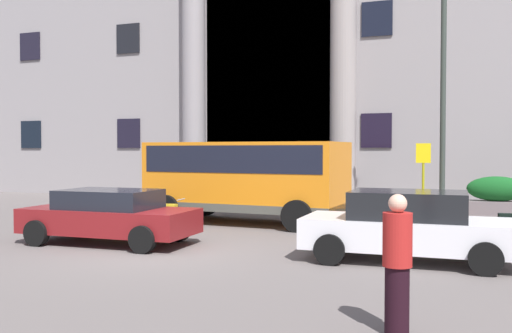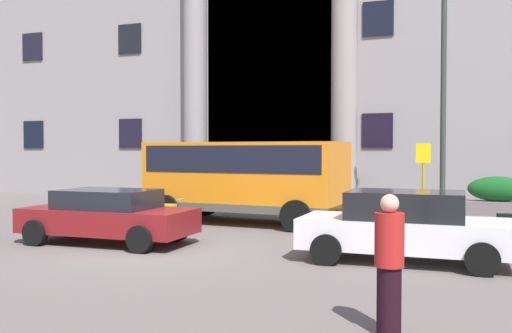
{
  "view_description": "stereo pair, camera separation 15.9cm",
  "coord_description": "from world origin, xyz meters",
  "px_view_note": "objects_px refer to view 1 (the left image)",
  "views": [
    {
      "loc": [
        6.48,
        -10.83,
        2.29
      ],
      "look_at": [
        -0.13,
        6.98,
        1.72
      ],
      "focal_mm": 39.56,
      "sensor_mm": 36.0,
      "label": 1
    },
    {
      "loc": [
        6.63,
        -10.77,
        2.29
      ],
      "look_at": [
        -0.13,
        6.98,
        1.72
      ],
      "focal_mm": 39.56,
      "sensor_mm": 36.0,
      "label": 2
    }
  ],
  "objects_px": {
    "orange_minibus": "(246,174)",
    "pedestrian_man_crossing": "(397,264)",
    "hedge_planter_far_east": "(497,196)",
    "lamppost_plaza_centre": "(443,64)",
    "hedge_planter_east": "(315,191)",
    "parked_estate_mid": "(109,216)",
    "hedge_planter_west": "(210,188)",
    "parked_sedan_second": "(408,226)",
    "motorcycle_near_kerb": "(160,214)",
    "bus_stop_sign": "(423,174)"
  },
  "relations": [
    {
      "from": "orange_minibus",
      "to": "parked_estate_mid",
      "type": "bearing_deg",
      "value": -106.3
    },
    {
      "from": "orange_minibus",
      "to": "lamppost_plaza_centre",
      "type": "distance_m",
      "value": 7.28
    },
    {
      "from": "hedge_planter_west",
      "to": "parked_sedan_second",
      "type": "bearing_deg",
      "value": -47.04
    },
    {
      "from": "parked_sedan_second",
      "to": "motorcycle_near_kerb",
      "type": "height_order",
      "value": "parked_sedan_second"
    },
    {
      "from": "bus_stop_sign",
      "to": "hedge_planter_far_east",
      "type": "xyz_separation_m",
      "value": [
        2.26,
        3.38,
        -0.89
      ]
    },
    {
      "from": "hedge_planter_far_east",
      "to": "hedge_planter_east",
      "type": "height_order",
      "value": "hedge_planter_east"
    },
    {
      "from": "hedge_planter_west",
      "to": "parked_sedan_second",
      "type": "height_order",
      "value": "parked_sedan_second"
    },
    {
      "from": "parked_estate_mid",
      "to": "motorcycle_near_kerb",
      "type": "height_order",
      "value": "parked_estate_mid"
    },
    {
      "from": "motorcycle_near_kerb",
      "to": "lamppost_plaza_centre",
      "type": "distance_m",
      "value": 10.14
    },
    {
      "from": "orange_minibus",
      "to": "pedestrian_man_crossing",
      "type": "distance_m",
      "value": 10.87
    },
    {
      "from": "hedge_planter_east",
      "to": "hedge_planter_west",
      "type": "bearing_deg",
      "value": 179.24
    },
    {
      "from": "hedge_planter_west",
      "to": "pedestrian_man_crossing",
      "type": "bearing_deg",
      "value": -57.24
    },
    {
      "from": "parked_estate_mid",
      "to": "motorcycle_near_kerb",
      "type": "xyz_separation_m",
      "value": [
        -0.06,
        2.53,
        -0.23
      ]
    },
    {
      "from": "lamppost_plaza_centre",
      "to": "hedge_planter_east",
      "type": "bearing_deg",
      "value": 155.83
    },
    {
      "from": "hedge_planter_far_east",
      "to": "parked_sedan_second",
      "type": "relative_size",
      "value": 0.49
    },
    {
      "from": "hedge_planter_far_east",
      "to": "hedge_planter_east",
      "type": "xyz_separation_m",
      "value": [
        -6.55,
        -0.02,
        0.01
      ]
    },
    {
      "from": "parked_estate_mid",
      "to": "motorcycle_near_kerb",
      "type": "distance_m",
      "value": 2.54
    },
    {
      "from": "hedge_planter_far_east",
      "to": "lamppost_plaza_centre",
      "type": "xyz_separation_m",
      "value": [
        -1.74,
        -2.18,
        4.38
      ]
    },
    {
      "from": "parked_estate_mid",
      "to": "hedge_planter_east",
      "type": "bearing_deg",
      "value": 74.02
    },
    {
      "from": "parked_sedan_second",
      "to": "pedestrian_man_crossing",
      "type": "relative_size",
      "value": 2.43
    },
    {
      "from": "hedge_planter_west",
      "to": "motorcycle_near_kerb",
      "type": "distance_m",
      "value": 7.56
    },
    {
      "from": "hedge_planter_east",
      "to": "parked_estate_mid",
      "type": "xyz_separation_m",
      "value": [
        -2.61,
        -9.79,
        0.02
      ]
    },
    {
      "from": "hedge_planter_far_east",
      "to": "lamppost_plaza_centre",
      "type": "distance_m",
      "value": 5.19
    },
    {
      "from": "parked_estate_mid",
      "to": "pedestrian_man_crossing",
      "type": "xyz_separation_m",
      "value": [
        7.33,
        -4.5,
        0.2
      ]
    },
    {
      "from": "hedge_planter_far_east",
      "to": "hedge_planter_east",
      "type": "relative_size",
      "value": 1.05
    },
    {
      "from": "orange_minibus",
      "to": "parked_estate_mid",
      "type": "height_order",
      "value": "orange_minibus"
    },
    {
      "from": "orange_minibus",
      "to": "parked_sedan_second",
      "type": "height_order",
      "value": "orange_minibus"
    },
    {
      "from": "hedge_planter_far_east",
      "to": "hedge_planter_east",
      "type": "distance_m",
      "value": 6.55
    },
    {
      "from": "hedge_planter_west",
      "to": "hedge_planter_east",
      "type": "height_order",
      "value": "hedge_planter_east"
    },
    {
      "from": "hedge_planter_far_east",
      "to": "pedestrian_man_crossing",
      "type": "xyz_separation_m",
      "value": [
        -1.83,
        -14.32,
        0.23
      ]
    },
    {
      "from": "hedge_planter_east",
      "to": "parked_sedan_second",
      "type": "bearing_deg",
      "value": -65.16
    },
    {
      "from": "parked_estate_mid",
      "to": "pedestrian_man_crossing",
      "type": "relative_size",
      "value": 2.43
    },
    {
      "from": "pedestrian_man_crossing",
      "to": "orange_minibus",
      "type": "bearing_deg",
      "value": -57.52
    },
    {
      "from": "hedge_planter_east",
      "to": "motorcycle_near_kerb",
      "type": "xyz_separation_m",
      "value": [
        -2.67,
        -7.26,
        -0.21
      ]
    },
    {
      "from": "bus_stop_sign",
      "to": "parked_sedan_second",
      "type": "xyz_separation_m",
      "value": [
        0.12,
        -6.17,
        -0.81
      ]
    },
    {
      "from": "lamppost_plaza_centre",
      "to": "orange_minibus",
      "type": "bearing_deg",
      "value": -153.38
    },
    {
      "from": "hedge_planter_west",
      "to": "parked_sedan_second",
      "type": "xyz_separation_m",
      "value": [
        8.93,
        -9.59,
        0.07
      ]
    },
    {
      "from": "parked_sedan_second",
      "to": "pedestrian_man_crossing",
      "type": "xyz_separation_m",
      "value": [
        0.31,
        -4.77,
        0.15
      ]
    },
    {
      "from": "hedge_planter_west",
      "to": "parked_sedan_second",
      "type": "distance_m",
      "value": 13.1
    },
    {
      "from": "bus_stop_sign",
      "to": "parked_sedan_second",
      "type": "bearing_deg",
      "value": -88.88
    },
    {
      "from": "parked_estate_mid",
      "to": "lamppost_plaza_centre",
      "type": "relative_size",
      "value": 0.48
    },
    {
      "from": "parked_sedan_second",
      "to": "bus_stop_sign",
      "type": "bearing_deg",
      "value": 90.25
    },
    {
      "from": "hedge_planter_east",
      "to": "pedestrian_man_crossing",
      "type": "xyz_separation_m",
      "value": [
        4.72,
        -14.3,
        0.22
      ]
    },
    {
      "from": "hedge_planter_far_east",
      "to": "hedge_planter_east",
      "type": "bearing_deg",
      "value": -179.83
    },
    {
      "from": "parked_estate_mid",
      "to": "pedestrian_man_crossing",
      "type": "bearing_deg",
      "value": -32.66
    },
    {
      "from": "hedge_planter_east",
      "to": "lamppost_plaza_centre",
      "type": "xyz_separation_m",
      "value": [
        4.8,
        -2.16,
        4.36
      ]
    },
    {
      "from": "hedge_planter_west",
      "to": "parked_sedan_second",
      "type": "relative_size",
      "value": 0.46
    },
    {
      "from": "bus_stop_sign",
      "to": "orange_minibus",
      "type": "bearing_deg",
      "value": -162.3
    },
    {
      "from": "parked_sedan_second",
      "to": "parked_estate_mid",
      "type": "distance_m",
      "value": 7.02
    },
    {
      "from": "motorcycle_near_kerb",
      "to": "pedestrian_man_crossing",
      "type": "relative_size",
      "value": 1.16
    }
  ]
}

